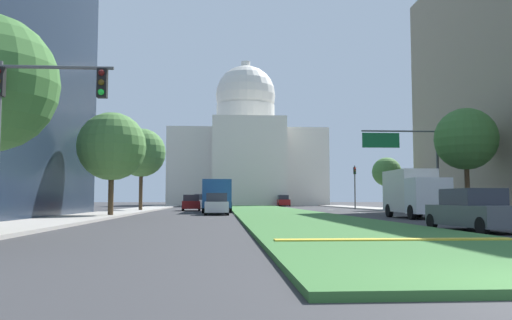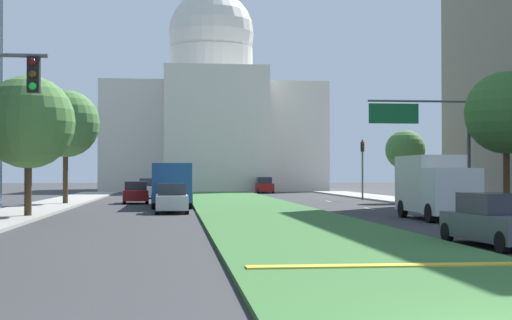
{
  "view_description": "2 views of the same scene",
  "coord_description": "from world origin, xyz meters",
  "px_view_note": "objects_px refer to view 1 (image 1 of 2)",
  "views": [
    {
      "loc": [
        -4.81,
        -6.45,
        1.29
      ],
      "look_at": [
        -0.75,
        53.56,
        5.75
      ],
      "focal_mm": 36.49,
      "sensor_mm": 36.0,
      "label": 1
    },
    {
      "loc": [
        -4.96,
        -9.5,
        2.3
      ],
      "look_at": [
        1.08,
        46.97,
        3.3
      ],
      "focal_mm": 53.26,
      "sensor_mm": 36.0,
      "label": 2
    }
  ],
  "objects_px": {
    "street_tree_right_far": "(387,172)",
    "city_bus": "(217,193)",
    "sedan_lead_stopped": "(475,211)",
    "traffic_light_far_right": "(355,181)",
    "street_tree_left_far": "(141,153)",
    "sedan_midblock": "(217,205)",
    "box_truck_delivery": "(414,193)",
    "overhead_guide_sign": "(409,153)",
    "sedan_very_far": "(283,201)",
    "sedan_far_horizon": "(201,202)",
    "street_tree_right_mid": "(466,139)",
    "sedan_distant": "(191,203)",
    "capitol_building": "(246,156)",
    "traffic_light_near_left": "(29,110)",
    "street_tree_left_mid": "(112,147)"
  },
  "relations": [
    {
      "from": "sedan_very_far",
      "to": "city_bus",
      "type": "bearing_deg",
      "value": -106.66
    },
    {
      "from": "street_tree_right_far",
      "to": "box_truck_delivery",
      "type": "relative_size",
      "value": 0.89
    },
    {
      "from": "capitol_building",
      "to": "traffic_light_far_right",
      "type": "relative_size",
      "value": 5.5
    },
    {
      "from": "street_tree_right_far",
      "to": "sedan_lead_stopped",
      "type": "bearing_deg",
      "value": -102.67
    },
    {
      "from": "street_tree_right_far",
      "to": "sedan_distant",
      "type": "distance_m",
      "value": 21.21
    },
    {
      "from": "sedan_midblock",
      "to": "street_tree_left_mid",
      "type": "bearing_deg",
      "value": -147.58
    },
    {
      "from": "city_bus",
      "to": "box_truck_delivery",
      "type": "bearing_deg",
      "value": -51.44
    },
    {
      "from": "sedan_midblock",
      "to": "city_bus",
      "type": "height_order",
      "value": "city_bus"
    },
    {
      "from": "street_tree_left_far",
      "to": "sedan_distant",
      "type": "relative_size",
      "value": 1.95
    },
    {
      "from": "overhead_guide_sign",
      "to": "sedan_midblock",
      "type": "height_order",
      "value": "overhead_guide_sign"
    },
    {
      "from": "sedan_midblock",
      "to": "city_bus",
      "type": "distance_m",
      "value": 8.62
    },
    {
      "from": "street_tree_right_mid",
      "to": "sedan_far_horizon",
      "type": "relative_size",
      "value": 1.67
    },
    {
      "from": "street_tree_right_mid",
      "to": "sedan_lead_stopped",
      "type": "relative_size",
      "value": 1.63
    },
    {
      "from": "street_tree_right_far",
      "to": "sedan_midblock",
      "type": "bearing_deg",
      "value": -143.64
    },
    {
      "from": "traffic_light_far_right",
      "to": "overhead_guide_sign",
      "type": "xyz_separation_m",
      "value": [
        -2.0,
        -23.31,
        1.35
      ]
    },
    {
      "from": "street_tree_right_mid",
      "to": "street_tree_right_far",
      "type": "bearing_deg",
      "value": 89.8
    },
    {
      "from": "sedan_distant",
      "to": "sedan_very_far",
      "type": "height_order",
      "value": "sedan_very_far"
    },
    {
      "from": "traffic_light_far_right",
      "to": "city_bus",
      "type": "height_order",
      "value": "traffic_light_far_right"
    },
    {
      "from": "box_truck_delivery",
      "to": "city_bus",
      "type": "bearing_deg",
      "value": 128.56
    },
    {
      "from": "sedan_far_horizon",
      "to": "traffic_light_far_right",
      "type": "bearing_deg",
      "value": -21.19
    },
    {
      "from": "overhead_guide_sign",
      "to": "street_tree_left_far",
      "type": "distance_m",
      "value": 26.76
    },
    {
      "from": "traffic_light_far_right",
      "to": "sedan_distant",
      "type": "distance_m",
      "value": 19.95
    },
    {
      "from": "traffic_light_far_right",
      "to": "sedan_very_far",
      "type": "relative_size",
      "value": 1.13
    },
    {
      "from": "sedan_lead_stopped",
      "to": "traffic_light_far_right",
      "type": "bearing_deg",
      "value": 81.72
    },
    {
      "from": "capitol_building",
      "to": "sedan_midblock",
      "type": "bearing_deg",
      "value": -94.94
    },
    {
      "from": "capitol_building",
      "to": "traffic_light_near_left",
      "type": "relative_size",
      "value": 5.5
    },
    {
      "from": "overhead_guide_sign",
      "to": "sedan_distant",
      "type": "relative_size",
      "value": 1.52
    },
    {
      "from": "traffic_light_near_left",
      "to": "street_tree_left_far",
      "type": "bearing_deg",
      "value": 93.87
    },
    {
      "from": "street_tree_right_far",
      "to": "city_bus",
      "type": "distance_m",
      "value": 18.88
    },
    {
      "from": "street_tree_left_far",
      "to": "city_bus",
      "type": "height_order",
      "value": "street_tree_left_far"
    },
    {
      "from": "sedan_midblock",
      "to": "sedan_distant",
      "type": "bearing_deg",
      "value": 101.09
    },
    {
      "from": "traffic_light_near_left",
      "to": "traffic_light_far_right",
      "type": "height_order",
      "value": "same"
    },
    {
      "from": "sedan_midblock",
      "to": "street_tree_right_mid",
      "type": "bearing_deg",
      "value": -15.51
    },
    {
      "from": "street_tree_left_far",
      "to": "sedan_far_horizon",
      "type": "bearing_deg",
      "value": 70.12
    },
    {
      "from": "sedan_midblock",
      "to": "sedan_lead_stopped",
      "type": "bearing_deg",
      "value": -64.43
    },
    {
      "from": "traffic_light_far_right",
      "to": "street_tree_left_far",
      "type": "distance_m",
      "value": 25.41
    },
    {
      "from": "capitol_building",
      "to": "sedan_lead_stopped",
      "type": "xyz_separation_m",
      "value": [
        5.14,
        -80.99,
        -8.79
      ]
    },
    {
      "from": "sedan_distant",
      "to": "capitol_building",
      "type": "bearing_deg",
      "value": 80.01
    },
    {
      "from": "sedan_distant",
      "to": "box_truck_delivery",
      "type": "bearing_deg",
      "value": -54.37
    },
    {
      "from": "street_tree_right_mid",
      "to": "sedan_far_horizon",
      "type": "height_order",
      "value": "street_tree_right_mid"
    },
    {
      "from": "overhead_guide_sign",
      "to": "sedan_far_horizon",
      "type": "distance_m",
      "value": 34.83
    },
    {
      "from": "sedan_very_far",
      "to": "street_tree_right_mid",
      "type": "bearing_deg",
      "value": -81.33
    },
    {
      "from": "street_tree_right_mid",
      "to": "street_tree_right_far",
      "type": "relative_size",
      "value": 1.38
    },
    {
      "from": "traffic_light_far_right",
      "to": "overhead_guide_sign",
      "type": "relative_size",
      "value": 0.8
    },
    {
      "from": "overhead_guide_sign",
      "to": "box_truck_delivery",
      "type": "distance_m",
      "value": 5.21
    },
    {
      "from": "overhead_guide_sign",
      "to": "sedan_distant",
      "type": "height_order",
      "value": "overhead_guide_sign"
    },
    {
      "from": "overhead_guide_sign",
      "to": "street_tree_left_mid",
      "type": "height_order",
      "value": "street_tree_left_mid"
    },
    {
      "from": "street_tree_right_mid",
      "to": "capitol_building",
      "type": "bearing_deg",
      "value": 101.32
    },
    {
      "from": "traffic_light_far_right",
      "to": "street_tree_right_mid",
      "type": "xyz_separation_m",
      "value": [
        1.79,
        -24.6,
        2.27
      ]
    },
    {
      "from": "street_tree_right_far",
      "to": "traffic_light_far_right",
      "type": "bearing_deg",
      "value": 106.52
    }
  ]
}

